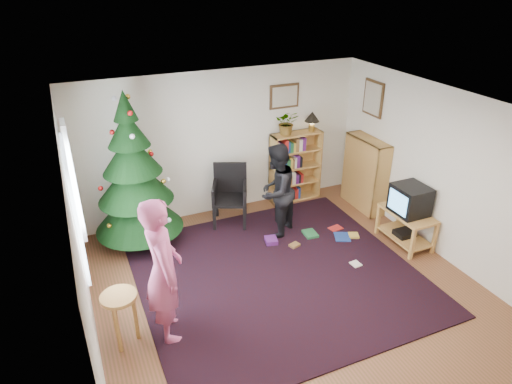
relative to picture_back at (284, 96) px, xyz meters
name	(u,v)px	position (x,y,z in m)	size (l,w,h in m)	color
floor	(287,287)	(-1.15, -2.48, -1.95)	(5.00, 5.00, 0.00)	brown
ceiling	(293,111)	(-1.15, -2.48, 0.55)	(5.00, 5.00, 0.00)	white
wall_back	(222,143)	(-1.15, 0.02, -0.70)	(5.00, 0.02, 2.50)	silver
wall_front	(433,343)	(-1.15, -4.97, -0.70)	(5.00, 0.02, 2.50)	silver
wall_left	(80,253)	(-3.65, -2.48, -0.70)	(0.02, 5.00, 2.50)	silver
wall_right	(443,175)	(1.35, -2.48, -0.70)	(0.02, 5.00, 2.50)	silver
rug	(277,274)	(-1.15, -2.17, -1.94)	(3.80, 3.60, 0.02)	black
window_pane	(75,207)	(-3.62, -1.88, -0.45)	(0.04, 1.20, 1.40)	silver
curtain	(74,182)	(-3.58, -1.18, -0.45)	(0.06, 0.35, 1.60)	white
picture_back	(284,96)	(0.00, 0.00, 0.00)	(0.55, 0.03, 0.42)	#4C3319
picture_right	(373,98)	(1.33, -0.73, 0.00)	(0.03, 0.50, 0.60)	#4C3319
christmas_tree	(135,184)	(-2.75, -0.51, -0.93)	(1.35, 1.35, 2.45)	#3F2816
bookshelf_back	(295,166)	(0.20, -0.14, -1.29)	(0.95, 0.30, 1.30)	#BE8D44
bookshelf_right	(365,173)	(1.19, -0.91, -1.29)	(0.30, 0.95, 1.30)	#BE8D44
tv_stand	(406,225)	(1.07, -2.21, -1.63)	(0.49, 0.88, 0.55)	#BE8D44
crt_tv	(410,200)	(1.07, -2.21, -1.18)	(0.47, 0.51, 0.45)	black
armchair	(227,192)	(-1.24, -0.42, -1.40)	(0.73, 0.76, 1.02)	black
stool	(120,306)	(-3.35, -2.61, -1.42)	(0.41, 0.41, 0.68)	#BE8D44
person_standing	(163,271)	(-2.83, -2.66, -1.04)	(0.66, 0.43, 1.81)	#B44875
person_by_chair	(276,191)	(-0.69, -1.14, -1.17)	(0.76, 0.59, 1.55)	black
potted_plant	(287,123)	(0.00, -0.14, -0.43)	(0.39, 0.34, 0.44)	gray
table_lamp	(312,118)	(0.50, -0.14, -0.41)	(0.27, 0.27, 0.36)	#A57F33
floor_clutter	(323,240)	(-0.10, -1.69, -1.91)	(1.51, 1.24, 0.08)	#A51E19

